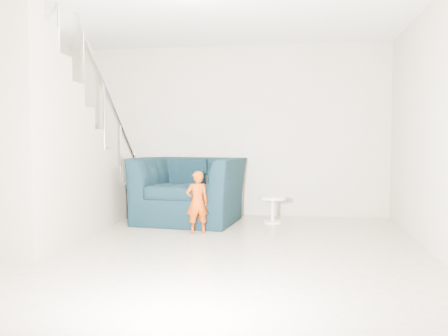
{
  "coord_description": "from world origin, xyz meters",
  "views": [
    {
      "loc": [
        1.06,
        -4.79,
        1.22
      ],
      "look_at": [
        0.15,
        1.2,
        0.85
      ],
      "focal_mm": 38.0,
      "sensor_mm": 36.0,
      "label": 1
    }
  ],
  "objects": [
    {
      "name": "side_table",
      "position": [
        0.73,
        2.07,
        0.26
      ],
      "size": [
        0.39,
        0.39,
        0.39
      ],
      "color": "white",
      "rests_on": "floor"
    },
    {
      "name": "phone",
      "position": [
        -0.07,
        1.15,
        0.71
      ],
      "size": [
        0.04,
        0.05,
        0.1
      ],
      "primitive_type": "cube",
      "rotation": [
        0.0,
        0.0,
        0.4
      ],
      "color": "black",
      "rests_on": "toddler"
    },
    {
      "name": "staircase",
      "position": [
        -2.0,
        0.55,
        0.95
      ],
      "size": [
        1.02,
        3.03,
        3.62
      ],
      "color": "#ADA089",
      "rests_on": "floor"
    },
    {
      "name": "toddler",
      "position": [
        -0.19,
        1.15,
        0.41
      ],
      "size": [
        0.35,
        0.3,
        0.81
      ],
      "primitive_type": "imported",
      "rotation": [
        0.0,
        0.0,
        3.57
      ],
      "color": "#8F2804",
      "rests_on": "floor"
    },
    {
      "name": "back_wall",
      "position": [
        0.0,
        2.75,
        1.35
      ],
      "size": [
        5.0,
        0.0,
        5.0
      ],
      "primitive_type": "plane",
      "rotation": [
        1.57,
        0.0,
        0.0
      ],
      "color": "#A49C85",
      "rests_on": "floor"
    },
    {
      "name": "throw",
      "position": [
        -1.13,
        1.99,
        0.6
      ],
      "size": [
        0.06,
        0.57,
        0.64
      ],
      "primitive_type": "cube",
      "color": "black",
      "rests_on": "armchair"
    },
    {
      "name": "front_wall",
      "position": [
        0.0,
        -2.75,
        1.35
      ],
      "size": [
        5.0,
        0.0,
        5.0
      ],
      "primitive_type": "plane",
      "rotation": [
        -1.57,
        0.0,
        0.0
      ],
      "color": "#A49C85",
      "rests_on": "floor"
    },
    {
      "name": "floor",
      "position": [
        0.0,
        0.0,
        0.0
      ],
      "size": [
        5.5,
        5.5,
        0.0
      ],
      "primitive_type": "plane",
      "color": "gray",
      "rests_on": "ground"
    },
    {
      "name": "cushion",
      "position": [
        -0.49,
        2.35,
        0.72
      ],
      "size": [
        0.42,
        0.2,
        0.41
      ],
      "primitive_type": "cube",
      "rotation": [
        0.21,
        0.0,
        0.0
      ],
      "color": "black",
      "rests_on": "armchair"
    },
    {
      "name": "armchair",
      "position": [
        -0.49,
        1.99,
        0.47
      ],
      "size": [
        1.6,
        1.44,
        0.95
      ],
      "primitive_type": "imported",
      "rotation": [
        0.0,
        0.0,
        -0.12
      ],
      "color": "black",
      "rests_on": "floor"
    }
  ]
}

